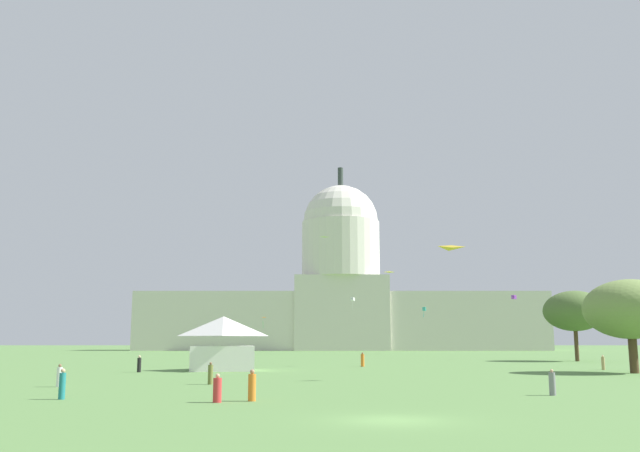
# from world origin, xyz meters

# --- Properties ---
(ground_plane) EXTENTS (800.00, 800.00, 0.00)m
(ground_plane) POSITION_xyz_m (0.00, 0.00, 0.00)
(ground_plane) COLOR #567F42
(capitol_building) EXTENTS (131.34, 25.66, 60.66)m
(capitol_building) POSITION_xyz_m (3.89, 195.09, 18.30)
(capitol_building) COLOR beige
(capitol_building) RESTS_ON ground_plane
(event_tent) EXTENTS (7.89, 7.73, 5.88)m
(event_tent) POSITION_xyz_m (-13.69, 47.03, 2.97)
(event_tent) COLOR white
(event_tent) RESTS_ON ground_plane
(tree_east_near) EXTENTS (12.81, 12.94, 11.03)m
(tree_east_near) POSITION_xyz_m (37.35, 79.66, 7.83)
(tree_east_near) COLOR #4C3823
(tree_east_near) RESTS_ON ground_plane
(tree_east_mid) EXTENTS (11.80, 11.77, 9.44)m
(tree_east_mid) POSITION_xyz_m (28.59, 40.65, 6.39)
(tree_east_mid) COLOR #4C3823
(tree_east_mid) RESTS_ON ground_plane
(person_teal_back_left) EXTENTS (0.39, 0.39, 1.71)m
(person_teal_back_left) POSITION_xyz_m (-17.58, 10.18, 0.79)
(person_teal_back_left) COLOR #1E757A
(person_teal_back_left) RESTS_ON ground_plane
(person_white_near_tree_east) EXTENTS (0.44, 0.44, 1.60)m
(person_white_near_tree_east) POSITION_xyz_m (-21.65, 20.58, 0.73)
(person_white_near_tree_east) COLOR silver
(person_white_near_tree_east) RESTS_ON ground_plane
(person_orange_near_tent) EXTENTS (0.58, 0.58, 1.78)m
(person_orange_near_tent) POSITION_xyz_m (2.35, 58.08, 0.80)
(person_orange_near_tent) COLOR orange
(person_orange_near_tent) RESTS_ON ground_plane
(person_tan_aisle_center) EXTENTS (0.51, 0.51, 1.63)m
(person_tan_aisle_center) POSITION_xyz_m (28.70, 48.57, 0.75)
(person_tan_aisle_center) COLOR tan
(person_tan_aisle_center) RESTS_ON ground_plane
(person_olive_deep_crowd) EXTENTS (0.43, 0.43, 1.65)m
(person_olive_deep_crowd) POSITION_xyz_m (-11.27, 23.30, 0.76)
(person_olive_deep_crowd) COLOR olive
(person_olive_deep_crowd) RESTS_ON ground_plane
(person_black_edge_east) EXTENTS (0.53, 0.53, 1.72)m
(person_black_edge_east) POSITION_xyz_m (-21.79, 42.95, 0.79)
(person_black_edge_east) COLOR black
(person_black_edge_east) RESTS_ON ground_plane
(person_orange_lawn_far_left) EXTENTS (0.43, 0.43, 1.71)m
(person_orange_lawn_far_left) POSITION_xyz_m (-6.74, 9.09, 0.78)
(person_orange_lawn_far_left) COLOR orange
(person_orange_lawn_far_left) RESTS_ON ground_plane
(person_red_lawn_far_right) EXTENTS (0.55, 0.55, 1.52)m
(person_red_lawn_far_right) POSITION_xyz_m (-8.52, 8.27, 0.68)
(person_red_lawn_far_right) COLOR red
(person_red_lawn_far_right) RESTS_ON ground_plane
(person_grey_front_left) EXTENTS (0.54, 0.54, 1.56)m
(person_grey_front_left) POSITION_xyz_m (11.06, 13.00, 0.71)
(person_grey_front_left) COLOR gray
(person_grey_front_left) RESTS_ON ground_plane
(kite_violet_low) EXTENTS (0.89, 0.89, 0.66)m
(kite_violet_low) POSITION_xyz_m (30.10, 87.61, 10.51)
(kite_violet_low) COLOR purple
(kite_turquoise_low) EXTENTS (0.99, 1.00, 2.49)m
(kite_turquoise_low) POSITION_xyz_m (22.57, 139.20, 10.77)
(kite_turquoise_low) COLOR teal
(kite_orange_low) EXTENTS (1.35, 1.07, 2.79)m
(kite_orange_low) POSITION_xyz_m (-19.26, 168.12, 9.21)
(kite_orange_low) COLOR orange
(kite_gold_low) EXTENTS (1.91, 1.09, 0.44)m
(kite_gold_low) POSITION_xyz_m (7.96, 28.40, 10.41)
(kite_gold_low) COLOR gold
(kite_yellow_low) EXTENTS (1.22, 0.89, 0.18)m
(kite_yellow_low) POSITION_xyz_m (6.12, 58.86, 11.64)
(kite_yellow_low) COLOR yellow
(kite_white_low) EXTENTS (1.31, 1.34, 3.52)m
(kite_white_low) POSITION_xyz_m (6.38, 168.01, 14.86)
(kite_white_low) COLOR white
(kite_lime_mid) EXTENTS (1.49, 0.81, 0.11)m
(kite_lime_mid) POSITION_xyz_m (-2.22, 99.75, 22.36)
(kite_lime_mid) COLOR #8CD133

